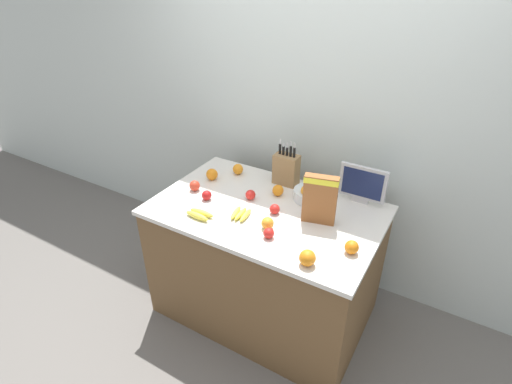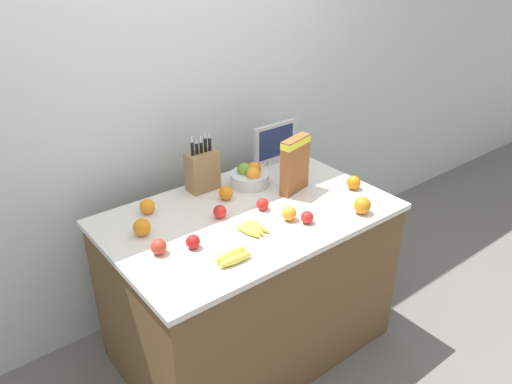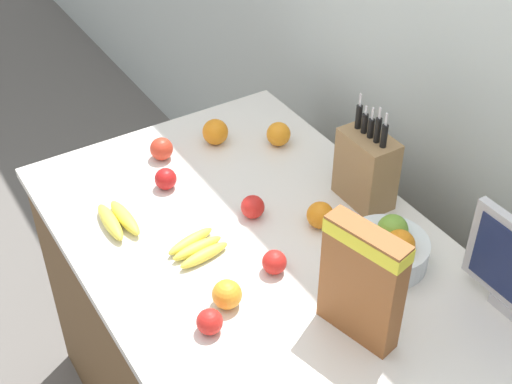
% 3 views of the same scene
% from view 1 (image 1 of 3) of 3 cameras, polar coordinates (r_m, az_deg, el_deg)
% --- Properties ---
extents(ground_plane, '(14.00, 14.00, 0.00)m').
position_cam_1_polar(ground_plane, '(3.16, 1.27, -16.15)').
color(ground_plane, slate).
extents(wall_back, '(9.00, 0.06, 2.60)m').
position_cam_1_polar(wall_back, '(2.95, 8.14, 10.52)').
color(wall_back, silver).
rests_on(wall_back, ground_plane).
extents(counter, '(1.46, 0.93, 0.90)m').
position_cam_1_polar(counter, '(2.85, 1.37, -9.95)').
color(counter, brown).
rests_on(counter, ground_plane).
extents(knife_block, '(0.17, 0.10, 0.33)m').
position_cam_1_polar(knife_block, '(2.82, 4.34, 3.30)').
color(knife_block, '#937047').
rests_on(knife_block, counter).
extents(small_monitor, '(0.31, 0.03, 0.26)m').
position_cam_1_polar(small_monitor, '(2.66, 14.99, 1.14)').
color(small_monitor, '#B7B7BC').
rests_on(small_monitor, counter).
extents(cereal_box, '(0.21, 0.10, 0.31)m').
position_cam_1_polar(cereal_box, '(2.39, 9.13, -0.79)').
color(cereal_box, brown).
rests_on(cereal_box, counter).
extents(fruit_bowl, '(0.22, 0.22, 0.13)m').
position_cam_1_polar(fruit_bowl, '(2.67, 7.77, -0.11)').
color(fruit_bowl, silver).
rests_on(fruit_bowl, counter).
extents(banana_bunch_left, '(0.18, 0.09, 0.04)m').
position_cam_1_polar(banana_bunch_left, '(2.51, -8.09, -3.18)').
color(banana_bunch_left, yellow).
rests_on(banana_bunch_left, counter).
extents(banana_bunch_right, '(0.12, 0.16, 0.03)m').
position_cam_1_polar(banana_bunch_right, '(2.49, -2.22, -3.18)').
color(banana_bunch_right, yellow).
rests_on(banana_bunch_right, counter).
extents(apple_leftmost, '(0.07, 0.07, 0.07)m').
position_cam_1_polar(apple_leftmost, '(2.51, 2.69, -2.45)').
color(apple_leftmost, red).
rests_on(apple_leftmost, counter).
extents(apple_rear, '(0.07, 0.07, 0.07)m').
position_cam_1_polar(apple_rear, '(2.66, -0.80, -0.41)').
color(apple_rear, red).
rests_on(apple_rear, counter).
extents(apple_by_knife_block, '(0.07, 0.07, 0.07)m').
position_cam_1_polar(apple_by_knife_block, '(2.79, -8.76, 0.89)').
color(apple_by_knife_block, red).
rests_on(apple_by_knife_block, counter).
extents(apple_near_bananas, '(0.07, 0.07, 0.07)m').
position_cam_1_polar(apple_near_bananas, '(2.67, -7.07, -0.46)').
color(apple_near_bananas, red).
rests_on(apple_near_bananas, counter).
extents(apple_rightmost, '(0.06, 0.06, 0.06)m').
position_cam_1_polar(apple_rightmost, '(2.31, 1.83, -5.90)').
color(apple_rightmost, red).
rests_on(apple_rightmost, counter).
extents(orange_front_left, '(0.08, 0.08, 0.08)m').
position_cam_1_polar(orange_front_left, '(2.25, 13.51, -7.68)').
color(orange_front_left, orange).
rests_on(orange_front_left, counter).
extents(orange_by_cereal, '(0.09, 0.09, 0.09)m').
position_cam_1_polar(orange_by_cereal, '(2.13, 7.37, -9.32)').
color(orange_by_cereal, orange).
rests_on(orange_by_cereal, counter).
extents(orange_mid_left, '(0.08, 0.08, 0.08)m').
position_cam_1_polar(orange_mid_left, '(2.38, 1.65, -4.47)').
color(orange_mid_left, orange).
rests_on(orange_mid_left, counter).
extents(orange_near_bowl, '(0.08, 0.08, 0.08)m').
position_cam_1_polar(orange_near_bowl, '(2.97, -2.60, 3.29)').
color(orange_near_bowl, orange).
rests_on(orange_near_bowl, counter).
extents(orange_mid_right, '(0.08, 0.08, 0.08)m').
position_cam_1_polar(orange_mid_right, '(2.91, -6.31, 2.52)').
color(orange_mid_right, orange).
rests_on(orange_mid_right, counter).
extents(orange_back_center, '(0.08, 0.08, 0.08)m').
position_cam_1_polar(orange_back_center, '(2.70, 3.15, 0.24)').
color(orange_back_center, orange).
rests_on(orange_back_center, counter).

